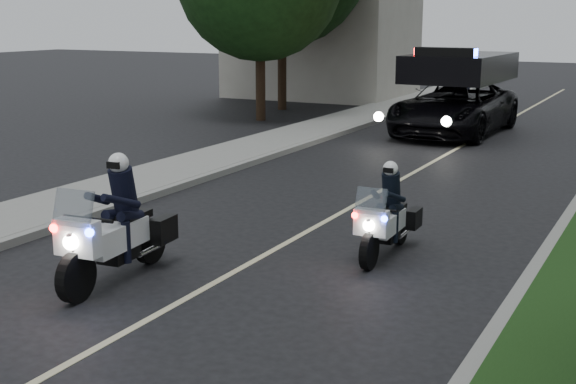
# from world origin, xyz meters

# --- Properties ---
(ground) EXTENTS (120.00, 120.00, 0.00)m
(ground) POSITION_xyz_m (0.00, 0.00, 0.00)
(ground) COLOR black
(ground) RESTS_ON ground
(curb_left) EXTENTS (0.20, 60.00, 0.15)m
(curb_left) POSITION_xyz_m (-4.10, 10.00, 0.07)
(curb_left) COLOR gray
(curb_left) RESTS_ON ground
(sidewalk_left) EXTENTS (2.00, 60.00, 0.16)m
(sidewalk_left) POSITION_xyz_m (-5.20, 10.00, 0.08)
(sidewalk_left) COLOR gray
(sidewalk_left) RESTS_ON ground
(building_far) EXTENTS (8.00, 6.00, 7.00)m
(building_far) POSITION_xyz_m (-10.00, 26.00, 3.50)
(building_far) COLOR #A8A396
(building_far) RESTS_ON ground
(lane_marking) EXTENTS (0.12, 50.00, 0.01)m
(lane_marking) POSITION_xyz_m (0.00, 10.00, 0.00)
(lane_marking) COLOR #BFB78C
(lane_marking) RESTS_ON ground
(police_moto_left) EXTENTS (0.98, 2.30, 1.90)m
(police_moto_left) POSITION_xyz_m (-1.34, 0.42, 0.00)
(police_moto_left) COLOR white
(police_moto_left) RESTS_ON ground
(police_moto_right) EXTENTS (0.68, 1.84, 1.56)m
(police_moto_right) POSITION_xyz_m (1.75, 3.40, 0.00)
(police_moto_right) COLOR silver
(police_moto_right) RESTS_ON ground
(police_suv) EXTENTS (3.14, 6.41, 3.07)m
(police_suv) POSITION_xyz_m (-0.91, 16.90, 0.00)
(police_suv) COLOR black
(police_suv) RESTS_ON ground
(bicycle) EXTENTS (0.66, 1.85, 0.97)m
(bicycle) POSITION_xyz_m (-2.50, 24.17, 0.00)
(bicycle) COLOR black
(bicycle) RESTS_ON ground
(cyclist) EXTENTS (0.59, 0.42, 1.54)m
(cyclist) POSITION_xyz_m (-2.50, 24.17, 0.00)
(cyclist) COLOR black
(cyclist) RESTS_ON ground
(tree_left_near) EXTENTS (7.73, 7.73, 10.08)m
(tree_left_near) POSITION_xyz_m (-8.25, 16.89, 0.00)
(tree_left_near) COLOR #183C14
(tree_left_near) RESTS_ON ground
(tree_left_far) EXTENTS (8.49, 8.49, 11.81)m
(tree_left_far) POSITION_xyz_m (-9.12, 20.22, 0.00)
(tree_left_far) COLOR black
(tree_left_far) RESTS_ON ground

